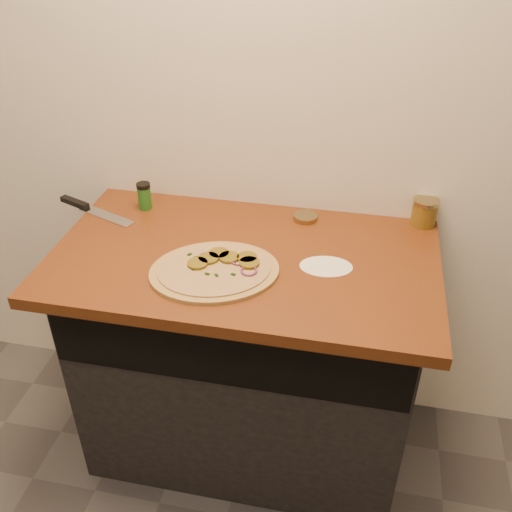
% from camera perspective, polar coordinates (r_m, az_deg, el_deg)
% --- Properties ---
extents(cabinet, '(1.10, 0.60, 0.86)m').
position_cam_1_polar(cabinet, '(2.09, -0.86, -10.11)').
color(cabinet, black).
rests_on(cabinet, ground).
extents(countertop, '(1.20, 0.70, 0.04)m').
position_cam_1_polar(countertop, '(1.78, -1.19, -0.33)').
color(countertop, brown).
rests_on(countertop, cabinet).
extents(pizza, '(0.49, 0.49, 0.03)m').
position_cam_1_polar(pizza, '(1.69, -4.04, -1.37)').
color(pizza, tan).
rests_on(pizza, countertop).
extents(chefs_knife, '(0.32, 0.15, 0.02)m').
position_cam_1_polar(chefs_knife, '(2.09, -16.32, 4.56)').
color(chefs_knife, '#B7BAC1').
rests_on(chefs_knife, countertop).
extents(mason_jar_lid, '(0.11, 0.11, 0.02)m').
position_cam_1_polar(mason_jar_lid, '(1.96, 4.96, 3.90)').
color(mason_jar_lid, '#8F7E53').
rests_on(mason_jar_lid, countertop).
extents(salsa_jar, '(0.09, 0.09, 0.09)m').
position_cam_1_polar(salsa_jar, '(1.99, 16.49, 4.26)').
color(salsa_jar, '#A52C10').
rests_on(salsa_jar, countertop).
extents(spice_shaker, '(0.05, 0.05, 0.10)m').
position_cam_1_polar(spice_shaker, '(2.04, -11.10, 5.92)').
color(spice_shaker, '#215D1D').
rests_on(spice_shaker, countertop).
extents(flour_spill, '(0.18, 0.18, 0.00)m').
position_cam_1_polar(flour_spill, '(1.73, 7.02, -1.04)').
color(flour_spill, white).
rests_on(flour_spill, countertop).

